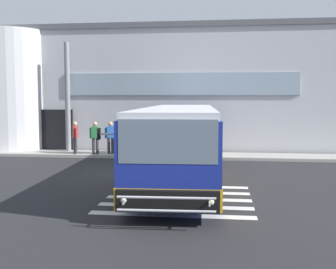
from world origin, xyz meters
TOP-DOWN VIEW (x-y plane):
  - ground_plane at (0.00, 0.00)m, footprint 80.00×90.00m
  - bay_paint_stripes at (2.00, -4.20)m, footprint 4.40×3.96m
  - terminal_building at (-0.68, 11.57)m, footprint 20.52×13.80m
  - boarding_curb at (0.00, 4.80)m, footprint 22.72×2.00m
  - entry_support_column at (-5.03, 5.40)m, footprint 0.28×0.28m
  - bus_main_foreground at (1.75, -1.09)m, footprint 3.14×12.39m
  - passenger_near_column at (-4.23, 4.25)m, footprint 0.39×0.51m
  - passenger_by_doorway at (-3.16, 4.29)m, footprint 0.59×0.40m
  - passenger_at_curb_edge at (-2.40, 4.45)m, footprint 0.55×0.35m

SIDE VIEW (x-z plane):
  - ground_plane at x=0.00m, z-range -0.02..0.00m
  - bay_paint_stripes at x=2.00m, z-range 0.00..0.01m
  - boarding_curb at x=0.00m, z-range 0.00..0.15m
  - passenger_near_column at x=-4.23m, z-range 0.24..1.92m
  - passenger_at_curb_edge at x=-2.40m, z-range 0.24..1.92m
  - passenger_by_doorway at x=-3.16m, z-range 0.28..1.95m
  - bus_main_foreground at x=1.75m, z-range -0.01..2.69m
  - entry_support_column at x=-5.03m, z-range 0.15..6.05m
  - terminal_building at x=-0.68m, z-range -0.01..7.12m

